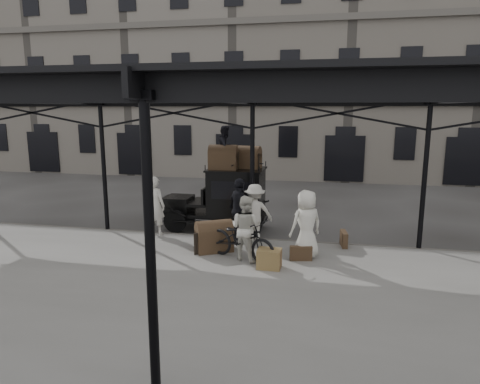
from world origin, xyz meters
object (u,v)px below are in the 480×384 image
(porter_left, at_px, (155,205))
(steamer_trunk_platform, at_px, (214,238))
(steamer_trunk_roof_near, at_px, (223,159))
(taxi, at_px, (228,196))
(bicycle, at_px, (241,240))
(porter_official, at_px, (239,210))

(porter_left, xyz_separation_m, steamer_trunk_platform, (2.30, -1.25, -0.58))
(steamer_trunk_roof_near, bearing_deg, taxi, 69.39)
(bicycle, relative_size, steamer_trunk_platform, 2.11)
(porter_official, height_order, steamer_trunk_platform, porter_official)
(porter_official, xyz_separation_m, bicycle, (0.38, -1.60, -0.42))
(taxi, relative_size, steamer_trunk_platform, 3.56)
(taxi, bearing_deg, porter_official, -65.41)
(bicycle, xyz_separation_m, steamer_trunk_platform, (-0.92, 0.57, -0.19))
(taxi, xyz_separation_m, bicycle, (1.15, -3.28, -0.48))
(bicycle, bearing_deg, porter_left, 86.10)
(steamer_trunk_roof_near, distance_m, steamer_trunk_platform, 3.18)
(steamer_trunk_roof_near, relative_size, steamer_trunk_platform, 0.92)
(taxi, distance_m, porter_official, 1.84)
(porter_left, xyz_separation_m, porter_official, (2.83, -0.22, 0.03))
(taxi, relative_size, porter_left, 1.91)
(porter_official, bearing_deg, steamer_trunk_platform, 114.65)
(porter_official, xyz_separation_m, steamer_trunk_roof_near, (-0.85, 1.43, 1.39))
(bicycle, distance_m, steamer_trunk_platform, 1.10)
(bicycle, bearing_deg, taxi, 45.01)
(steamer_trunk_roof_near, xyz_separation_m, steamer_trunk_platform, (0.31, -2.46, -2.00))
(porter_official, bearing_deg, porter_left, 47.51)
(porter_official, distance_m, bicycle, 1.70)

